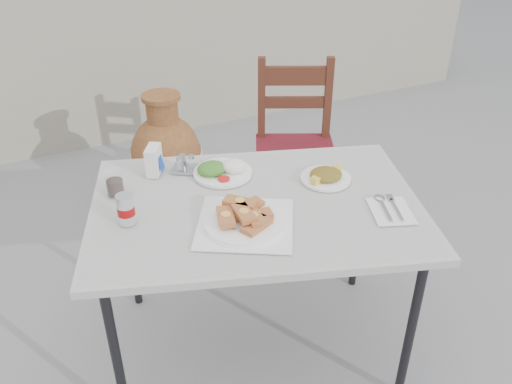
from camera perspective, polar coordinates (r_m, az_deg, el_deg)
name	(u,v)px	position (r m, az deg, el deg)	size (l,w,h in m)	color
ground	(293,344)	(2.55, 3.93, -15.70)	(80.00, 80.00, 0.00)	slate
cafe_table	(256,214)	(2.09, 0.03, -2.34)	(1.45, 1.19, 0.76)	black
pide_plate	(245,217)	(1.92, -1.14, -2.61)	(0.46, 0.46, 0.07)	white
salad_rice_plate	(222,170)	(2.23, -3.60, 2.37)	(0.24, 0.24, 0.06)	white
salad_chopped_plate	(326,176)	(2.21, 7.36, 1.70)	(0.20, 0.20, 0.04)	white
soda_can	(126,209)	(1.97, -13.54, -1.76)	(0.06, 0.06, 0.11)	silver
cola_glass	(115,184)	(2.16, -14.64, 0.82)	(0.07, 0.07, 0.10)	white
napkin_holder	(154,160)	(2.26, -10.71, 3.31)	(0.09, 0.11, 0.12)	white
condiment_caddy	(185,165)	(2.27, -7.51, 2.81)	(0.13, 0.12, 0.07)	#ADADB4
cutlery_napkin	(389,208)	(2.08, 13.85, -1.68)	(0.20, 0.23, 0.01)	white
chair	(295,148)	(3.02, 4.12, 4.62)	(0.57, 0.57, 0.97)	#3C1B10
terracotta_urn	(167,158)	(3.28, -9.38, 3.57)	(0.43, 0.43, 0.75)	brown
back_wall	(137,57)	(4.28, -12.37, 13.70)	(6.00, 0.25, 1.20)	gray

